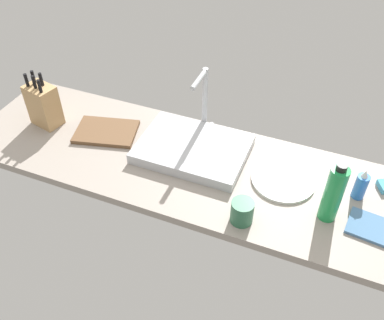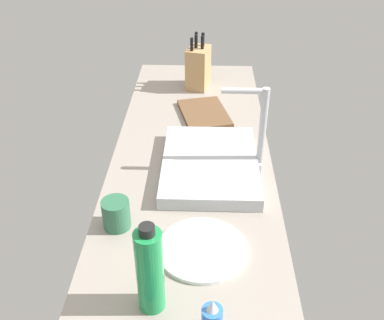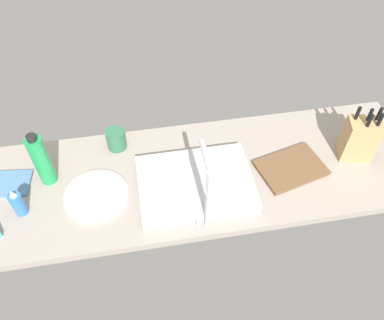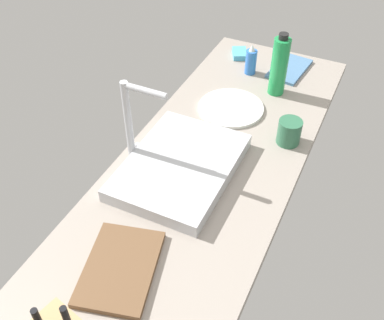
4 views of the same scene
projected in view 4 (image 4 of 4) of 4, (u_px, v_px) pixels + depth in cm
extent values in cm
cube|color=gray|center=(196.00, 186.00, 143.73)|extent=(185.18, 57.02, 3.50)
cube|color=#B7BABF|center=(180.00, 167.00, 144.49)|extent=(44.21, 32.20, 4.51)
cylinder|color=#B7BABF|center=(129.00, 123.00, 140.15)|extent=(2.40, 2.40, 30.21)
cylinder|color=#B7BABF|center=(145.00, 91.00, 128.39)|extent=(2.00, 14.00, 2.00)
cylinder|color=#B7BABF|center=(138.00, 148.00, 151.35)|extent=(1.60, 1.60, 4.00)
cylinder|color=black|center=(37.00, 318.00, 85.38)|extent=(1.69, 1.69, 5.84)
cylinder|color=black|center=(66.00, 316.00, 85.71)|extent=(1.69, 1.69, 5.84)
cube|color=brown|center=(120.00, 268.00, 118.14)|extent=(29.76, 23.98, 1.80)
cylinder|color=blue|center=(251.00, 62.00, 186.48)|extent=(4.63, 4.63, 10.28)
cone|color=silver|center=(252.00, 48.00, 182.05)|extent=(2.55, 2.55, 2.80)
cylinder|color=#1E8E47|center=(279.00, 67.00, 171.70)|extent=(6.44, 6.44, 22.87)
cylinder|color=black|center=(284.00, 36.00, 163.21)|extent=(3.54, 3.54, 2.20)
cylinder|color=white|center=(231.00, 108.00, 170.59)|extent=(24.67, 24.67, 1.20)
cube|color=teal|center=(289.00, 69.00, 191.24)|extent=(23.40, 14.94, 1.20)
cylinder|color=#2D6647|center=(289.00, 132.00, 153.93)|extent=(8.07, 8.07, 8.95)
cube|color=#4CA3BC|center=(240.00, 53.00, 199.45)|extent=(10.73, 9.38, 2.40)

